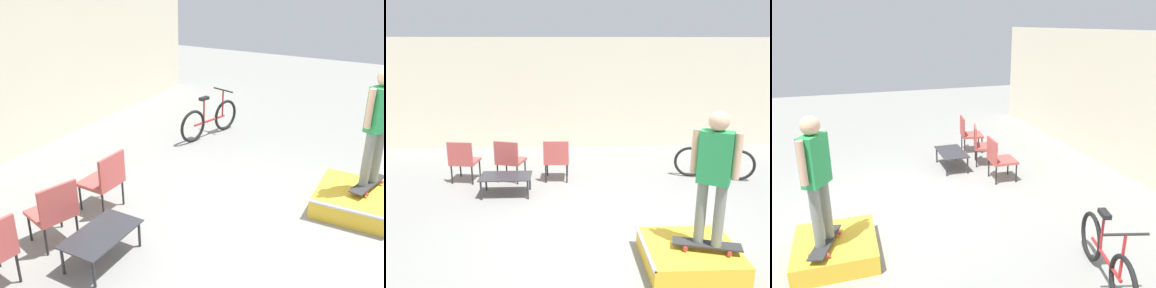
# 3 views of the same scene
# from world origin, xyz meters

# --- Properties ---
(ground_plane) EXTENTS (24.00, 24.00, 0.00)m
(ground_plane) POSITION_xyz_m (0.00, 0.00, 0.00)
(ground_plane) COLOR gray
(house_wall_back) EXTENTS (12.00, 0.06, 3.00)m
(house_wall_back) POSITION_xyz_m (0.00, 5.04, 1.50)
(house_wall_back) COLOR beige
(house_wall_back) RESTS_ON ground_plane
(skate_ramp_box) EXTENTS (1.22, 1.10, 0.31)m
(skate_ramp_box) POSITION_xyz_m (1.10, -0.92, 0.14)
(skate_ramp_box) COLOR gold
(skate_ramp_box) RESTS_ON ground_plane
(skateboard_on_ramp) EXTENTS (0.87, 0.42, 0.07)m
(skateboard_on_ramp) POSITION_xyz_m (1.27, -1.03, 0.36)
(skateboard_on_ramp) COLOR #2D2D2D
(skateboard_on_ramp) RESTS_ON skate_ramp_box
(person_skater) EXTENTS (0.50, 0.37, 1.71)m
(person_skater) POSITION_xyz_m (1.27, -1.03, 1.39)
(person_skater) COLOR gray
(person_skater) RESTS_ON skateboard_on_ramp
(coffee_table) EXTENTS (0.97, 0.57, 0.39)m
(coffee_table) POSITION_xyz_m (-1.65, 1.58, 0.35)
(coffee_table) COLOR #2D2D33
(coffee_table) RESTS_ON ground_plane
(patio_chair_left) EXTENTS (0.59, 0.59, 0.90)m
(patio_chair_left) POSITION_xyz_m (-2.63, 2.31, 0.51)
(patio_chair_left) COLOR black
(patio_chair_left) RESTS_ON ground_plane
(patio_chair_center) EXTENTS (0.64, 0.64, 0.90)m
(patio_chair_center) POSITION_xyz_m (-1.67, 2.31, 0.51)
(patio_chair_center) COLOR black
(patio_chair_center) RESTS_ON ground_plane
(patio_chair_right) EXTENTS (0.54, 0.54, 0.90)m
(patio_chair_right) POSITION_xyz_m (-0.68, 2.31, 0.51)
(patio_chair_right) COLOR black
(patio_chair_right) RESTS_ON ground_plane
(bicycle) EXTENTS (1.63, 0.63, 0.94)m
(bicycle) POSITION_xyz_m (2.71, 2.31, 0.36)
(bicycle) COLOR black
(bicycle) RESTS_ON ground_plane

